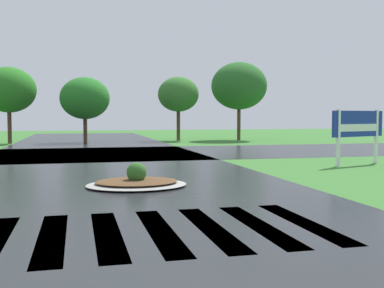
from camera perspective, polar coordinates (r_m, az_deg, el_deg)
name	(u,v)px	position (r m, az deg, el deg)	size (l,w,h in m)	color
asphalt_roadway	(110,183)	(14.21, -9.92, -4.63)	(10.63, 80.00, 0.01)	#232628
asphalt_cross_road	(95,154)	(25.02, -11.60, -1.16)	(90.00, 9.57, 0.01)	#232628
crosswalk_stripes	(134,232)	(8.22, -7.01, -10.55)	(6.75, 3.43, 0.01)	white
estate_billboard	(358,127)	(20.12, 19.44, 1.99)	(2.88, 1.07, 2.23)	white
median_island	(137,182)	(13.32, -6.72, -4.59)	(2.81, 2.32, 0.68)	#9E9B93
background_treeline	(98,92)	(35.99, -11.29, 6.13)	(35.49, 5.15, 6.27)	#4C3823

